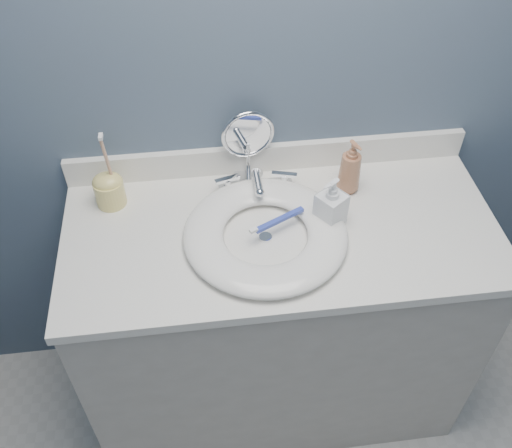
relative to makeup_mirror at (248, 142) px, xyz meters
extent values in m
cube|color=#4D5D73|center=(0.07, 0.04, 0.19)|extent=(2.20, 0.02, 2.40)
cube|color=beige|center=(0.07, -0.24, -0.58)|extent=(1.20, 0.55, 0.85)
cube|color=white|center=(0.07, -0.24, -0.14)|extent=(1.22, 0.57, 0.03)
cube|color=white|center=(0.07, 0.02, -0.08)|extent=(1.22, 0.02, 0.09)
cylinder|color=silver|center=(0.02, -0.27, -0.12)|extent=(0.04, 0.04, 0.01)
cube|color=silver|center=(0.02, -0.06, -0.12)|extent=(0.22, 0.05, 0.01)
cylinder|color=silver|center=(0.02, -0.06, -0.09)|extent=(0.03, 0.03, 0.06)
cylinder|color=silver|center=(0.02, -0.10, -0.07)|extent=(0.02, 0.09, 0.02)
sphere|color=silver|center=(0.02, -0.15, -0.07)|extent=(0.03, 0.03, 0.03)
cylinder|color=silver|center=(-0.07, -0.06, -0.11)|extent=(0.02, 0.02, 0.03)
cube|color=silver|center=(-0.07, -0.06, -0.08)|extent=(0.08, 0.03, 0.01)
cylinder|color=silver|center=(0.10, -0.06, -0.11)|extent=(0.02, 0.02, 0.03)
cube|color=silver|center=(0.10, -0.06, -0.08)|extent=(0.08, 0.03, 0.01)
cylinder|color=silver|center=(0.00, 0.00, -0.12)|extent=(0.09, 0.09, 0.01)
cylinder|color=silver|center=(0.00, 0.00, -0.06)|extent=(0.01, 0.01, 0.12)
torus|color=silver|center=(0.00, 0.00, 0.03)|extent=(0.16, 0.03, 0.16)
cylinder|color=white|center=(0.00, 0.00, 0.03)|extent=(0.13, 0.02, 0.13)
imported|color=#A86D4C|center=(0.29, -0.10, -0.04)|extent=(0.09, 0.09, 0.17)
imported|color=white|center=(0.20, -0.23, -0.05)|extent=(0.10, 0.10, 0.16)
cylinder|color=#E9D674|center=(-0.41, -0.07, -0.09)|extent=(0.09, 0.09, 0.08)
ellipsoid|color=#E9D674|center=(-0.41, -0.07, -0.05)|extent=(0.09, 0.07, 0.05)
cylinder|color=tan|center=(-0.40, -0.07, 0.03)|extent=(0.02, 0.03, 0.16)
cube|color=white|center=(-0.40, -0.08, 0.11)|extent=(0.01, 0.02, 0.01)
cube|color=#3245B2|center=(0.06, -0.25, -0.08)|extent=(0.15, 0.08, 0.01)
cube|color=white|center=(-0.02, -0.28, -0.08)|extent=(0.03, 0.02, 0.01)
camera|label=1|loc=(-0.14, -1.32, 1.02)|focal=40.00mm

